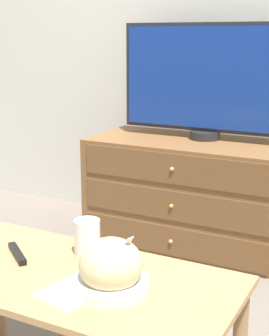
% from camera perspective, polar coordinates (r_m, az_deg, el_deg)
% --- Properties ---
extents(ground_plane, '(12.00, 12.00, 0.00)m').
position_cam_1_polar(ground_plane, '(3.32, 8.96, -6.46)').
color(ground_plane, '#70665B').
extents(wall_back, '(12.00, 0.05, 2.60)m').
position_cam_1_polar(wall_back, '(3.13, 10.09, 16.52)').
color(wall_back, silver).
rests_on(wall_back, ground_plane).
extents(dresser, '(1.15, 0.56, 0.61)m').
position_cam_1_polar(dresser, '(2.97, 6.21, -2.71)').
color(dresser, brown).
rests_on(dresser, ground_plane).
extents(tv, '(1.00, 0.17, 0.64)m').
position_cam_1_polar(tv, '(2.91, 8.02, 9.58)').
color(tv, '#232328').
rests_on(tv, dresser).
extents(coffee_table, '(1.02, 0.49, 0.50)m').
position_cam_1_polar(coffee_table, '(1.60, -7.45, -13.97)').
color(coffee_table, tan).
rests_on(coffee_table, ground_plane).
extents(takeout_bowl, '(0.22, 0.22, 0.16)m').
position_cam_1_polar(takeout_bowl, '(1.44, -2.63, -11.15)').
color(takeout_bowl, silver).
rests_on(takeout_bowl, coffee_table).
extents(drink_cup, '(0.08, 0.08, 0.11)m').
position_cam_1_polar(drink_cup, '(1.67, -5.26, -7.85)').
color(drink_cup, white).
rests_on(drink_cup, coffee_table).
extents(napkin, '(0.17, 0.17, 0.00)m').
position_cam_1_polar(napkin, '(1.45, -7.31, -13.64)').
color(napkin, white).
rests_on(napkin, coffee_table).
extents(remote_control, '(0.14, 0.12, 0.02)m').
position_cam_1_polar(remote_control, '(1.70, -12.87, -9.22)').
color(remote_control, black).
rests_on(remote_control, coffee_table).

